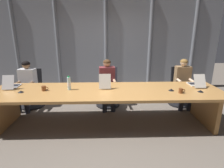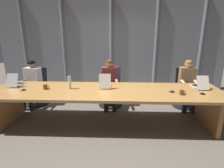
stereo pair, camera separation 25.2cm
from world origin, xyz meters
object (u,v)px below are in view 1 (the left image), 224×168
object	(u,v)px
office_chair_left_end	(32,92)
person_center	(183,81)
person_left_mid	(107,81)
conference_mic_left_side	(171,90)
conference_mic_right_side	(201,91)
laptop_left_end	(12,85)
coffee_mug_near	(44,88)
laptop_center	(196,83)
water_bottle_primary	(69,84)
office_chair_center	(180,90)
coffee_mug_far	(181,91)
laptop_left_mid	(105,84)
conference_mic_middle	(21,92)
person_left_end	(26,82)

from	to	relation	value
office_chair_left_end	person_center	bearing A→B (deg)	90.34
person_left_mid	conference_mic_left_side	bearing A→B (deg)	47.07
office_chair_left_end	conference_mic_right_side	distance (m)	3.89
laptop_left_end	coffee_mug_near	xyz separation A→B (m)	(0.72, -0.23, -0.01)
laptop_center	laptop_left_end	bearing A→B (deg)	90.83
person_center	water_bottle_primary	distance (m)	2.76
person_left_mid	office_chair_center	bearing A→B (deg)	89.25
conference_mic_left_side	coffee_mug_far	bearing A→B (deg)	-49.08
laptop_left_mid	coffee_mug_near	world-z (taller)	laptop_left_mid
coffee_mug_far	person_left_mid	bearing A→B (deg)	141.30
laptop_left_end	conference_mic_right_side	distance (m)	3.74
person_center	laptop_left_end	bearing A→B (deg)	-77.60
coffee_mug_far	conference_mic_middle	world-z (taller)	coffee_mug_far
water_bottle_primary	coffee_mug_far	bearing A→B (deg)	-6.99
laptop_left_end	coffee_mug_far	distance (m)	3.35
coffee_mug_far	conference_mic_left_side	distance (m)	0.20
conference_mic_right_side	water_bottle_primary	bearing A→B (deg)	175.27
water_bottle_primary	conference_mic_middle	bearing A→B (deg)	-171.87
person_left_end	conference_mic_middle	bearing A→B (deg)	23.71
person_left_end	laptop_center	bearing A→B (deg)	86.51
coffee_mug_far	conference_mic_right_side	size ratio (longest dim) A/B	1.12
conference_mic_left_side	conference_mic_middle	size ratio (longest dim) A/B	1.00
laptop_left_end	office_chair_left_end	xyz separation A→B (m)	(0.04, 0.80, -0.44)
coffee_mug_far	conference_mic_right_side	bearing A→B (deg)	7.34
person_left_end	person_center	size ratio (longest dim) A/B	0.98
person_left_mid	conference_mic_left_side	size ratio (longest dim) A/B	10.84
conference_mic_middle	conference_mic_right_side	distance (m)	3.41
laptop_left_mid	person_left_end	size ratio (longest dim) A/B	0.35
person_left_end	coffee_mug_far	distance (m)	3.49
laptop_left_end	person_left_mid	xyz separation A→B (m)	(1.96, 0.64, -0.12)
office_chair_left_end	office_chair_center	distance (m)	3.81
person_center	coffee_mug_far	xyz separation A→B (m)	(-0.51, -1.09, 0.11)
laptop_left_end	conference_mic_middle	xyz separation A→B (m)	(0.31, -0.32, -0.04)
laptop_left_end	office_chair_left_end	bearing A→B (deg)	-4.91
person_left_mid	laptop_center	bearing A→B (deg)	65.69
conference_mic_right_side	person_left_mid	bearing A→B (deg)	149.45
office_chair_left_end	person_center	xyz separation A→B (m)	(3.79, -0.16, 0.32)
laptop_center	conference_mic_right_side	size ratio (longest dim) A/B	4.05
laptop_center	office_chair_center	xyz separation A→B (m)	(0.03, 0.79, -0.43)
conference_mic_middle	laptop_left_mid	bearing A→B (deg)	10.16
laptop_left_end	office_chair_center	size ratio (longest dim) A/B	0.45
laptop_left_end	laptop_center	size ratio (longest dim) A/B	0.95
water_bottle_primary	conference_mic_middle	world-z (taller)	water_bottle_primary
coffee_mug_near	conference_mic_right_side	world-z (taller)	coffee_mug_near
laptop_left_end	person_left_end	xyz separation A→B (m)	(0.01, 0.64, -0.13)
laptop_left_mid	laptop_center	size ratio (longest dim) A/B	0.90
laptop_left_end	office_chair_center	world-z (taller)	laptop_left_end
laptop_center	office_chair_center	size ratio (longest dim) A/B	0.47
office_chair_left_end	person_center	world-z (taller)	person_center
laptop_left_end	laptop_left_mid	distance (m)	1.90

